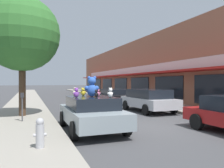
{
  "coord_description": "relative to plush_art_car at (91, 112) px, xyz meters",
  "views": [
    {
      "loc": [
        -4.76,
        -8.1,
        1.9
      ],
      "look_at": [
        -0.32,
        3.56,
        1.79
      ],
      "focal_mm": 35.0,
      "sensor_mm": 36.0,
      "label": 1
    }
  ],
  "objects": [
    {
      "name": "ground_plane",
      "position": [
        2.47,
        -0.17,
        -0.71
      ],
      "size": [
        260.0,
        260.0,
        0.0
      ],
      "primitive_type": "plane",
      "color": "#424244"
    },
    {
      "name": "sidewalk_near",
      "position": [
        -2.56,
        -0.17,
        -0.64
      ],
      "size": [
        2.86,
        90.0,
        0.16
      ],
      "color": "gray",
      "rests_on": "ground_plane"
    },
    {
      "name": "storefront_row",
      "position": [
        15.05,
        15.37,
        2.59
      ],
      "size": [
        13.78,
        41.76,
        6.62
      ],
      "color": "#9E6047",
      "rests_on": "ground_plane"
    },
    {
      "name": "plush_art_car",
      "position": [
        0.0,
        0.0,
        0.0
      ],
      "size": [
        2.07,
        4.11,
        1.32
      ],
      "rotation": [
        0.0,
        0.0,
        -0.0
      ],
      "color": "#8C999E",
      "rests_on": "ground_plane"
    },
    {
      "name": "teddy_bear_giant",
      "position": [
        0.05,
        0.13,
        1.0
      ],
      "size": [
        0.59,
        0.36,
        0.81
      ],
      "rotation": [
        0.0,
        0.0,
        3.13
      ],
      "color": "blue",
      "rests_on": "plush_art_car"
    },
    {
      "name": "teddy_bear_pink",
      "position": [
        0.32,
        0.19,
        0.75
      ],
      "size": [
        0.23,
        0.17,
        0.3
      ],
      "rotation": [
        0.0,
        0.0,
        2.73
      ],
      "color": "pink",
      "rests_on": "plush_art_car"
    },
    {
      "name": "teddy_bear_purple",
      "position": [
        -0.63,
        -0.16,
        0.79
      ],
      "size": [
        0.28,
        0.22,
        0.37
      ],
      "rotation": [
        0.0,
        0.0,
        3.67
      ],
      "color": "purple",
      "rests_on": "plush_art_car"
    },
    {
      "name": "teddy_bear_white",
      "position": [
        0.55,
        -0.65,
        0.79
      ],
      "size": [
        0.28,
        0.21,
        0.37
      ],
      "rotation": [
        0.0,
        0.0,
        3.55
      ],
      "color": "white",
      "rests_on": "plush_art_car"
    },
    {
      "name": "teddy_bear_yellow",
      "position": [
        -0.14,
        0.83,
        0.77
      ],
      "size": [
        0.24,
        0.22,
        0.34
      ],
      "rotation": [
        0.0,
        0.0,
        2.46
      ],
      "color": "yellow",
      "rests_on": "plush_art_car"
    },
    {
      "name": "teddy_bear_black",
      "position": [
        0.13,
        -0.23,
        0.75
      ],
      "size": [
        0.17,
        0.22,
        0.3
      ],
      "rotation": [
        0.0,
        0.0,
        2.03
      ],
      "color": "black",
      "rests_on": "plush_art_car"
    },
    {
      "name": "teddy_bear_orange",
      "position": [
        0.44,
        0.86,
        0.77
      ],
      "size": [
        0.26,
        0.19,
        0.35
      ],
      "rotation": [
        0.0,
        0.0,
        3.48
      ],
      "color": "orange",
      "rests_on": "plush_art_car"
    },
    {
      "name": "teddy_bear_cream",
      "position": [
        -0.47,
        0.92,
        0.78
      ],
      "size": [
        0.24,
        0.25,
        0.36
      ],
      "rotation": [
        0.0,
        0.0,
        3.99
      ],
      "color": "beige",
      "rests_on": "plush_art_car"
    },
    {
      "name": "parked_car_far_center",
      "position": [
        4.9,
        4.03,
        0.07
      ],
      "size": [
        2.1,
        4.44,
        1.43
      ],
      "color": "#B7B7BC",
      "rests_on": "ground_plane"
    },
    {
      "name": "parked_car_far_right",
      "position": [
        4.9,
        9.78,
        -0.01
      ],
      "size": [
        2.19,
        4.53,
        1.27
      ],
      "color": "black",
      "rests_on": "ground_plane"
    },
    {
      "name": "street_tree",
      "position": [
        -2.61,
        3.94,
        3.66
      ],
      "size": [
        3.87,
        3.87,
        6.17
      ],
      "color": "#473323",
      "rests_on": "sidewalk_near"
    },
    {
      "name": "fire_hydrant",
      "position": [
        -2.02,
        -2.2,
        -0.16
      ],
      "size": [
        0.33,
        0.22,
        0.79
      ],
      "color": "#B2B2B7",
      "rests_on": "sidewalk_near"
    },
    {
      "name": "parking_meter",
      "position": [
        -2.57,
        2.19,
        0.25
      ],
      "size": [
        0.14,
        0.1,
        1.27
      ],
      "color": "#4C4C51",
      "rests_on": "sidewalk_near"
    }
  ]
}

